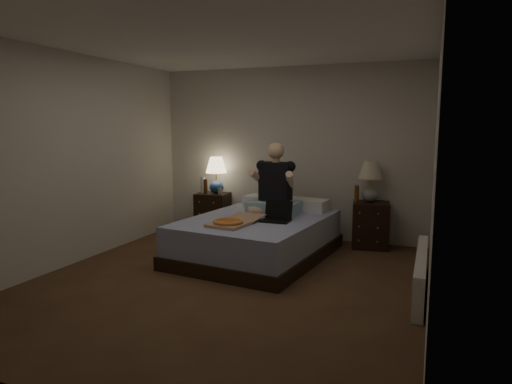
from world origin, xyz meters
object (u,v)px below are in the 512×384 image
at_px(nightstand_right, 371,225).
at_px(water_bottle, 203,185).
at_px(bed, 257,238).
at_px(radiator, 421,273).
at_px(lamp_left, 216,175).
at_px(lamp_right, 370,181).
at_px(pizza_box, 228,223).
at_px(soda_can, 220,191).
at_px(beer_bottle_left, 206,187).
at_px(laptop, 276,212).
at_px(nightstand_left, 213,213).
at_px(beer_bottle_right, 357,194).
at_px(person, 274,178).

relative_size(nightstand_right, water_bottle, 2.49).
xyz_separation_m(bed, radiator, (1.96, -0.57, -0.05)).
height_order(nightstand_right, lamp_left, lamp_left).
distance_m(lamp_right, pizza_box, 2.14).
height_order(water_bottle, soda_can, water_bottle).
bearing_deg(beer_bottle_left, pizza_box, -54.39).
xyz_separation_m(lamp_left, laptop, (1.36, -1.17, -0.27)).
bearing_deg(water_bottle, lamp_right, 1.07).
distance_m(nightstand_left, pizza_box, 1.90).
bearing_deg(bed, lamp_left, 142.64).
relative_size(nightstand_right, beer_bottle_left, 2.71).
distance_m(water_bottle, radiator, 3.64).
relative_size(bed, lamp_left, 3.61).
bearing_deg(bed, nightstand_left, 144.22).
bearing_deg(beer_bottle_right, pizza_box, -128.75).
bearing_deg(soda_can, nightstand_left, 149.58).
bearing_deg(bed, laptop, -17.06).
bearing_deg(person, nightstand_left, 153.02).
relative_size(nightstand_right, person, 0.67).
bearing_deg(nightstand_left, nightstand_right, -4.48).
bearing_deg(pizza_box, lamp_left, 128.81).
relative_size(lamp_right, beer_bottle_right, 2.43).
bearing_deg(lamp_left, water_bottle, -167.35).
relative_size(beer_bottle_left, radiator, 0.14).
height_order(water_bottle, beer_bottle_left, water_bottle).
bearing_deg(water_bottle, bed, -37.77).
height_order(person, laptop, person).
height_order(lamp_left, radiator, lamp_left).
distance_m(water_bottle, laptop, 1.93).
distance_m(lamp_left, beer_bottle_left, 0.24).
distance_m(beer_bottle_left, person, 1.41).
height_order(nightstand_left, nightstand_right, nightstand_right).
xyz_separation_m(water_bottle, beer_bottle_right, (2.36, -0.04, -0.00)).
xyz_separation_m(lamp_right, beer_bottle_right, (-0.16, -0.09, -0.16)).
relative_size(laptop, pizza_box, 0.45).
bearing_deg(beer_bottle_right, nightstand_right, 16.40).
relative_size(lamp_right, person, 0.60).
distance_m(nightstand_right, beer_bottle_right, 0.47).
height_order(bed, water_bottle, water_bottle).
xyz_separation_m(bed, pizza_box, (-0.14, -0.56, 0.29)).
xyz_separation_m(nightstand_right, beer_bottle_right, (-0.19, -0.06, 0.43)).
bearing_deg(person, lamp_left, 151.78).
bearing_deg(nightstand_left, bed, -46.37).
xyz_separation_m(bed, beer_bottle_right, (1.08, 0.95, 0.49)).
bearing_deg(beer_bottle_right, bed, -138.50).
bearing_deg(lamp_right, lamp_left, 180.00).
bearing_deg(radiator, nightstand_left, 152.54).
bearing_deg(water_bottle, radiator, -25.69).
bearing_deg(nightstand_left, water_bottle, -166.27).
bearing_deg(person, nightstand_right, 30.01).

